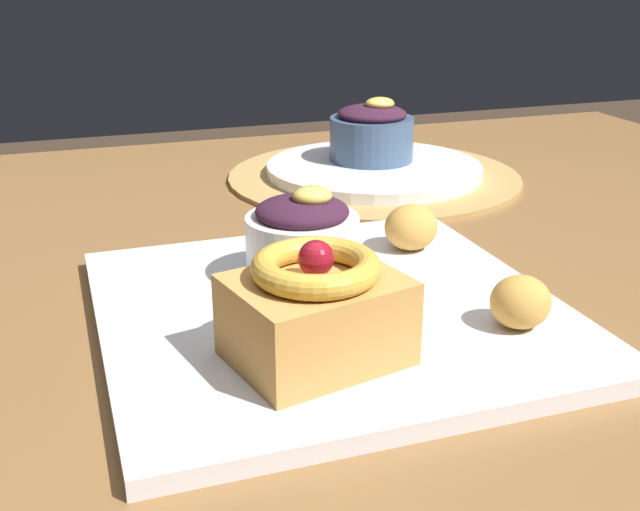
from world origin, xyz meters
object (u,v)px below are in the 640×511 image
berry_ramekin (303,240)px  fritter_front (520,302)px  back_ramekin (372,133)px  front_plate (329,311)px  cake_slice (316,309)px  fritter_back (411,227)px  fritter_middle (338,225)px  back_plate (374,169)px

berry_ramekin → fritter_front: size_ratio=2.10×
fritter_front → back_ramekin: bearing=80.5°
front_plate → back_ramekin: bearing=63.3°
front_plate → cake_slice: bearing=-115.3°
cake_slice → fritter_back: 0.20m
front_plate → cake_slice: (-0.03, -0.07, 0.04)m
cake_slice → fritter_middle: 0.20m
front_plate → fritter_back: 0.13m
back_plate → front_plate: bearing=-117.4°
berry_ramekin → back_ramekin: back_ramekin is taller
fritter_middle → fritter_back: fritter_back is taller
front_plate → back_plate: size_ratio=1.28×
fritter_middle → front_plate: bearing=-112.9°
back_plate → fritter_front: bearing=-99.4°
berry_ramekin → fritter_front: (0.11, -0.12, -0.01)m
berry_ramekin → fritter_middle: size_ratio=2.28×
cake_slice → berry_ramekin: bearing=75.9°
front_plate → back_ramekin: (0.17, 0.34, 0.04)m
fritter_front → fritter_middle: bearing=106.4°
fritter_front → back_plate: size_ratio=0.16×
cake_slice → fritter_back: (0.13, 0.15, -0.01)m
fritter_middle → back_plate: 0.24m
berry_ramekin → front_plate: bearing=-84.7°
cake_slice → berry_ramekin: (0.03, 0.12, -0.00)m
berry_ramekin → back_plate: bearing=58.2°
back_ramekin → fritter_back: bearing=-105.8°
back_ramekin → back_plate: bearing=-101.6°
fritter_back → back_plate: bearing=73.9°
back_ramekin → front_plate: bearing=-116.7°
fritter_back → back_plate: 0.26m
fritter_front → fritter_middle: size_ratio=1.09×
fritter_back → back_plate: size_ratio=0.18×
fritter_middle → berry_ramekin: bearing=-127.7°
fritter_middle → back_plate: fritter_middle is taller
berry_ramekin → back_ramekin: bearing=59.2°
back_ramekin → cake_slice: bearing=-116.5°
fritter_middle → back_ramekin: back_ramekin is taller
berry_ramekin → fritter_middle: (0.05, 0.07, -0.02)m
cake_slice → fritter_middle: cake_slice is taller
berry_ramekin → back_plate: size_ratio=0.34×
berry_ramekin → back_ramekin: 0.35m
fritter_front → berry_ramekin: bearing=132.0°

